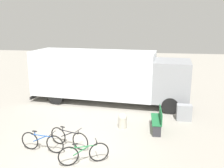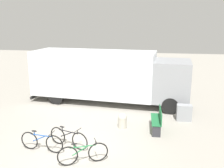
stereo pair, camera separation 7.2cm
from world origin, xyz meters
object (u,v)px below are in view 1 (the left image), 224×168
bicycle_middle (69,138)px  bollard_near_bench (123,120)px  park_bench (158,119)px  bicycle_near (42,142)px  delivery_truck (107,75)px  bicycle_far (84,154)px  utility_box (184,113)px

bicycle_middle → bollard_near_bench: (1.80, 2.05, -0.01)m
park_bench → bicycle_near: (-4.20, -2.52, -0.15)m
delivery_truck → bollard_near_bench: (1.33, -3.54, -1.29)m
delivery_truck → bicycle_middle: size_ratio=5.58×
park_bench → bicycle_near: bearing=118.7°
park_bench → bicycle_middle: size_ratio=0.91×
bicycle_middle → bicycle_far: same height
delivery_truck → bicycle_middle: 5.75m
bicycle_far → utility_box: 5.78m
delivery_truck → bicycle_middle: delivery_truck is taller
park_bench → bollard_near_bench: size_ratio=2.17×
park_bench → bollard_near_bench: 1.55m
bollard_near_bench → bicycle_far: bearing=-106.9°
bicycle_middle → bollard_near_bench: size_ratio=2.38×
park_bench → utility_box: 1.84m
bicycle_far → utility_box: size_ratio=2.01×
utility_box → bicycle_middle: bearing=-143.7°
bicycle_far → bollard_near_bench: size_ratio=2.29×
delivery_truck → bicycle_far: 6.75m
utility_box → bollard_near_bench: bearing=-154.7°
bicycle_near → bicycle_far: (1.72, -0.56, 0.00)m
delivery_truck → park_bench: 4.69m
bicycle_middle → park_bench: bearing=49.9°
delivery_truck → bicycle_far: size_ratio=5.80×
bicycle_far → bollard_near_bench: 3.22m
utility_box → bicycle_near: bearing=-144.8°
delivery_truck → utility_box: (4.13, -2.21, -1.25)m
park_bench → bollard_near_bench: (-1.54, -0.00, -0.16)m
utility_box → park_bench: bearing=-133.6°
bollard_near_bench → utility_box: size_ratio=0.88×
delivery_truck → bicycle_middle: (-0.47, -5.59, -1.28)m
park_bench → utility_box: park_bench is taller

